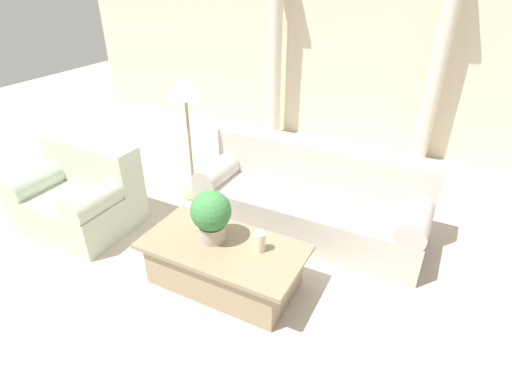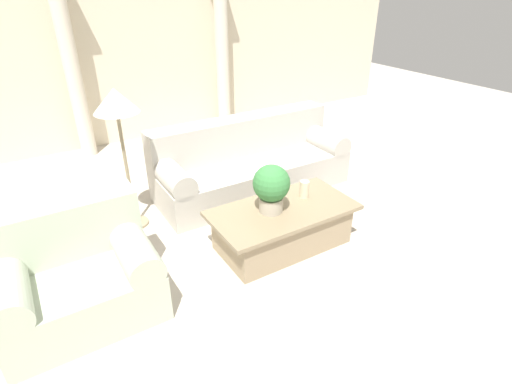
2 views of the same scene
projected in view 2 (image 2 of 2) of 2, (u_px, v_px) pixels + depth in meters
The scene contains 10 objects.
ground_plane at pixel (260, 227), 4.34m from camera, with size 16.00×16.00×0.00m, color #BCB2A3.
wall_back at pixel (143, 35), 6.11m from camera, with size 10.00×0.06×3.20m.
sofa_long at pixel (250, 163), 4.97m from camera, with size 2.40×0.88×0.88m.
loveseat at pixel (76, 272), 3.11m from camera, with size 1.16×0.88×0.88m.
coffee_table at pixel (282, 227), 3.95m from camera, with size 1.42×0.73×0.43m.
potted_plant at pixel (271, 186), 3.69m from camera, with size 0.35×0.35×0.47m.
pillar_candle at pixel (304, 189), 4.01m from camera, with size 0.09×0.09×0.17m.
floor_lamp at pixel (117, 110), 3.77m from camera, with size 0.43×0.43×1.49m.
column_left at pixel (72, 68), 5.50m from camera, with size 0.31×0.31×2.51m.
column_right at pixel (222, 53), 6.58m from camera, with size 0.31×0.31×2.51m.
Camera 2 is at (-1.93, -3.08, 2.40)m, focal length 28.00 mm.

